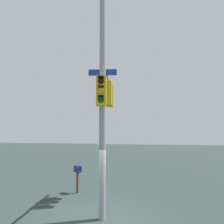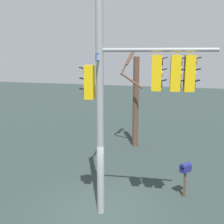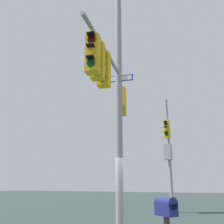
% 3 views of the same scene
% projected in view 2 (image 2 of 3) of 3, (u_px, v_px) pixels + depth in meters
% --- Properties ---
extents(ground_plane, '(80.00, 80.00, 0.00)m').
position_uv_depth(ground_plane, '(99.00, 211.00, 9.92)').
color(ground_plane, '#293633').
extents(main_signal_pole_assembly, '(3.20, 4.27, 9.46)m').
position_uv_depth(main_signal_pole_assembly, '(123.00, 69.00, 8.77)').
color(main_signal_pole_assembly, gray).
rests_on(main_signal_pole_assembly, ground).
extents(mailbox, '(0.49, 0.46, 1.41)m').
position_uv_depth(mailbox, '(185.00, 170.00, 10.73)').
color(mailbox, '#4C3823').
rests_on(mailbox, ground).
extents(bare_tree_behind_pole, '(1.66, 1.42, 5.91)m').
position_uv_depth(bare_tree_behind_pole, '(135.00, 99.00, 16.46)').
color(bare_tree_behind_pole, brown).
rests_on(bare_tree_behind_pole, ground).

